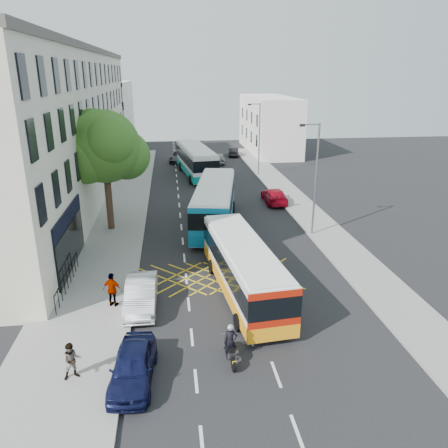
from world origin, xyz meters
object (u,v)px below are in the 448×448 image
object	(u,v)px
distant_car_silver	(219,158)
pedestrian_near	(72,361)
lamp_far	(258,135)
distant_car_dark	(233,152)
lamp_near	(315,174)
bus_far	(196,160)
pedestrian_far	(112,290)
distant_car_grey	(179,156)
street_tree	(104,148)
red_hatchback	(274,196)
bus_near	(243,268)
parked_car_silver	(141,294)
motorbike	(230,344)
bus_mid	(215,203)
parked_car_blue	(133,366)

from	to	relation	value
distant_car_silver	pedestrian_near	bearing A→B (deg)	81.90
lamp_far	distant_car_dark	distance (m)	13.27
distant_car_silver	distant_car_dark	xyz separation A→B (m)	(2.67, 5.11, -0.05)
lamp_near	bus_far	size ratio (longest dim) A/B	0.66
distant_car_silver	pedestrian_far	size ratio (longest dim) A/B	2.21
bus_far	distant_car_grey	xyz separation A→B (m)	(-1.75, 8.59, -1.07)
street_tree	distant_car_silver	xyz separation A→B (m)	(11.03, 24.54, -5.62)
lamp_far	distant_car_grey	size ratio (longest dim) A/B	1.59
lamp_near	pedestrian_far	distance (m)	16.33
red_hatchback	bus_near	bearing A→B (deg)	72.60
parked_car_silver	distant_car_silver	distance (m)	37.38
motorbike	pedestrian_far	size ratio (longest dim) A/B	1.10
parked_car_silver	distant_car_grey	bearing A→B (deg)	86.16
pedestrian_near	pedestrian_far	xyz separation A→B (m)	(0.91, 5.48, 0.13)
bus_mid	motorbike	world-z (taller)	bus_mid
bus_far	distant_car_dark	world-z (taller)	bus_far
distant_car_grey	distant_car_dark	size ratio (longest dim) A/B	1.32
parked_car_blue	street_tree	bearing A→B (deg)	103.73
distant_car_grey	distant_car_dark	xyz separation A→B (m)	(7.84, 3.28, -0.07)
street_tree	distant_car_dark	size ratio (longest dim) A/B	2.30
lamp_near	motorbike	size ratio (longest dim) A/B	4.06
lamp_near	pedestrian_far	size ratio (longest dim) A/B	4.46
bus_far	motorbike	xyz separation A→B (m)	(-0.79, -34.65, -0.95)
parked_car_blue	distant_car_grey	bearing A→B (deg)	90.53
lamp_far	motorbike	world-z (taller)	lamp_far
street_tree	distant_car_silver	bearing A→B (deg)	65.80
distant_car_dark	pedestrian_far	world-z (taller)	pedestrian_far
street_tree	lamp_far	distance (m)	22.57
motorbike	bus_near	bearing A→B (deg)	71.88
distant_car_dark	pedestrian_far	bearing A→B (deg)	81.26
distant_car_dark	lamp_near	bearing A→B (deg)	99.39
parked_car_blue	pedestrian_near	world-z (taller)	pedestrian_near
distant_car_silver	pedestrian_far	xyz separation A→B (m)	(-9.52, -36.43, 0.37)
parked_car_silver	street_tree	bearing A→B (deg)	104.26
lamp_near	motorbike	bearing A→B (deg)	-119.59
parked_car_blue	pedestrian_far	bearing A→B (deg)	108.03
distant_car_grey	red_hatchback	bearing A→B (deg)	-61.19
street_tree	bus_mid	bearing A→B (deg)	2.46
parked_car_silver	lamp_near	bearing A→B (deg)	37.84
lamp_near	distant_car_grey	size ratio (longest dim) A/B	1.59
distant_car_grey	distant_car_dark	bearing A→B (deg)	29.96
street_tree	bus_near	world-z (taller)	street_tree
motorbike	pedestrian_near	distance (m)	6.23
distant_car_silver	distant_car_dark	size ratio (longest dim) A/B	1.04
lamp_far	red_hatchback	world-z (taller)	lamp_far
motorbike	pedestrian_far	world-z (taller)	pedestrian_far
lamp_near	distant_car_grey	xyz separation A→B (m)	(-8.85, 29.34, -3.92)
lamp_far	bus_mid	size ratio (longest dim) A/B	0.67
bus_near	distant_car_grey	distance (m)	37.59
bus_near	street_tree	bearing A→B (deg)	121.04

